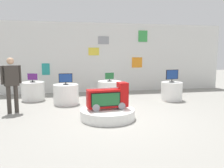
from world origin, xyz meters
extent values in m
plane|color=gray|center=(0.00, 0.00, 0.00)|extent=(30.00, 30.00, 0.00)
cube|color=silver|center=(0.00, 4.29, 1.53)|extent=(11.91, 0.10, 3.06)
cube|color=gray|center=(0.23, 4.22, 2.30)|extent=(0.48, 0.02, 0.34)
cube|color=teal|center=(-2.28, 4.22, 1.06)|extent=(0.32, 0.02, 0.49)
cube|color=green|center=(2.06, 4.22, 2.50)|extent=(0.42, 0.02, 0.51)
cube|color=orange|center=(1.80, 4.22, 1.31)|extent=(0.48, 0.02, 0.47)
cube|color=yellow|center=(-0.21, 4.22, 1.81)|extent=(0.47, 0.02, 0.34)
cylinder|color=white|center=(-0.35, -0.01, 0.13)|extent=(1.47, 1.47, 0.26)
cylinder|color=gray|center=(-0.69, -0.04, 0.36)|extent=(0.23, 0.40, 0.19)
cylinder|color=gray|center=(0.00, 0.02, 0.36)|extent=(0.23, 0.40, 0.19)
cube|color=#B70F0F|center=(-0.35, -0.01, 0.56)|extent=(1.11, 0.42, 0.48)
cube|color=#B70F0F|center=(0.08, 0.03, 0.88)|extent=(0.27, 0.35, 0.17)
cube|color=black|center=(-0.42, -0.19, 0.56)|extent=(0.77, 0.08, 0.36)
cube|color=#1E5B2D|center=(-0.42, -0.19, 0.56)|extent=(0.74, 0.08, 0.32)
cube|color=#B2B2B7|center=(-0.35, -0.01, 0.83)|extent=(0.87, 0.11, 0.02)
cylinder|color=white|center=(2.40, 1.86, 0.34)|extent=(0.77, 0.77, 0.68)
cylinder|color=black|center=(2.40, 1.86, 0.69)|extent=(0.19, 0.19, 0.02)
cylinder|color=black|center=(2.40, 1.86, 0.74)|extent=(0.04, 0.04, 0.09)
cube|color=black|center=(2.40, 1.86, 0.96)|extent=(0.52, 0.13, 0.35)
cube|color=navy|center=(2.40, 1.84, 0.96)|extent=(0.47, 0.10, 0.32)
cylinder|color=white|center=(-2.64, 2.87, 0.34)|extent=(0.83, 0.83, 0.68)
cylinder|color=black|center=(-2.64, 2.87, 0.69)|extent=(0.20, 0.20, 0.02)
cylinder|color=black|center=(-2.64, 2.87, 0.72)|extent=(0.04, 0.04, 0.05)
cube|color=silver|center=(-2.64, 2.87, 0.88)|extent=(0.40, 0.13, 0.26)
cube|color=#561E6B|center=(-2.63, 2.85, 0.88)|extent=(0.36, 0.10, 0.24)
cylinder|color=white|center=(0.20, 2.59, 0.34)|extent=(0.90, 0.90, 0.68)
cylinder|color=black|center=(0.20, 2.59, 0.69)|extent=(0.17, 0.17, 0.02)
cylinder|color=black|center=(0.20, 2.59, 0.72)|extent=(0.04, 0.04, 0.05)
cube|color=silver|center=(0.20, 2.59, 0.88)|extent=(0.39, 0.13, 0.27)
cube|color=#1E5B2D|center=(0.19, 2.57, 0.88)|extent=(0.35, 0.10, 0.24)
cylinder|color=white|center=(-1.44, 1.99, 0.34)|extent=(0.86, 0.86, 0.68)
cylinder|color=black|center=(-1.44, 1.99, 0.69)|extent=(0.18, 0.18, 0.02)
cylinder|color=black|center=(-1.44, 1.99, 0.72)|extent=(0.04, 0.04, 0.05)
cube|color=black|center=(-1.44, 1.99, 0.90)|extent=(0.46, 0.04, 0.31)
cube|color=navy|center=(-1.44, 1.97, 0.90)|extent=(0.42, 0.01, 0.28)
cylinder|color=#38332D|center=(-3.05, 1.06, 0.40)|extent=(0.12, 0.12, 0.80)
cylinder|color=#38332D|center=(-2.87, 1.15, 0.40)|extent=(0.12, 0.12, 0.80)
cube|color=#38332D|center=(-2.96, 1.11, 1.10)|extent=(0.43, 0.34, 0.59)
sphere|color=tan|center=(-2.96, 1.11, 1.52)|extent=(0.20, 0.20, 0.20)
cylinder|color=#38332D|center=(-3.18, 1.01, 1.12)|extent=(0.08, 0.08, 0.53)
cylinder|color=#38332D|center=(-2.75, 1.21, 1.12)|extent=(0.08, 0.08, 0.53)
camera|label=1|loc=(-1.36, -5.78, 1.75)|focal=36.11mm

